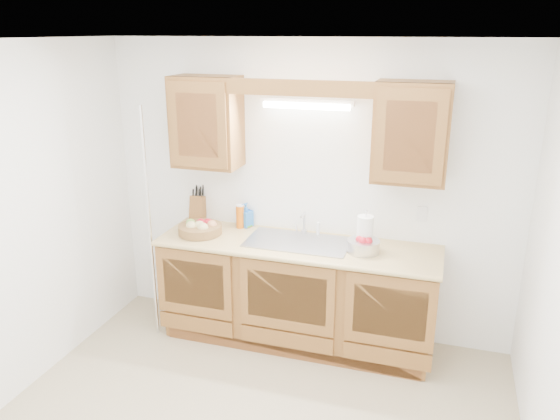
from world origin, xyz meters
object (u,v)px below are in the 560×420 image
at_px(paper_towel, 365,233).
at_px(knife_block, 198,208).
at_px(fruit_basket, 200,228).
at_px(apple_bowl, 364,245).

bearing_deg(paper_towel, knife_block, 171.79).
height_order(fruit_basket, knife_block, knife_block).
bearing_deg(knife_block, paper_towel, -13.25).
relative_size(fruit_basket, paper_towel, 1.17).
bearing_deg(apple_bowl, knife_block, 169.87).
distance_m(fruit_basket, apple_bowl, 1.39).
relative_size(fruit_basket, knife_block, 1.12).
xyz_separation_m(fruit_basket, apple_bowl, (1.39, 0.01, 0.01)).
relative_size(fruit_basket, apple_bowl, 1.26).
xyz_separation_m(knife_block, apple_bowl, (1.54, -0.28, -0.07)).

